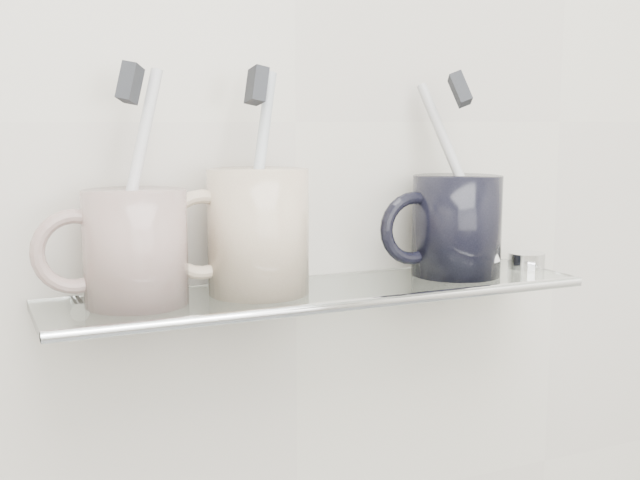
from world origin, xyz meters
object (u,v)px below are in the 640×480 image
mug_left (136,248)px  mug_right (457,225)px  shelf_glass (322,292)px  mug_center (258,232)px

mug_left → mug_right: (0.31, 0.00, 0.00)m
shelf_glass → mug_left: bearing=178.3°
mug_center → mug_left: bearing=169.0°
mug_right → mug_center: bearing=163.2°
mug_left → mug_center: bearing=-14.3°
shelf_glass → mug_left: mug_left is taller
shelf_glass → mug_center: bearing=175.2°
mug_left → mug_center: 0.11m
shelf_glass → mug_right: 0.16m
shelf_glass → mug_right: mug_right is taller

